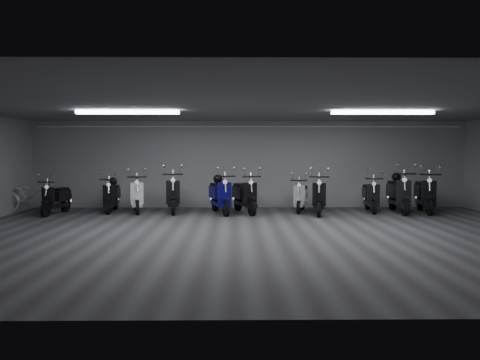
{
  "coord_description": "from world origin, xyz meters",
  "views": [
    {
      "loc": [
        -0.49,
        -9.84,
        1.82
      ],
      "look_at": [
        -0.35,
        2.5,
        1.05
      ],
      "focal_mm": 34.3,
      "sensor_mm": 36.0,
      "label": 1
    }
  ],
  "objects_px": {
    "bicycle": "(32,191)",
    "scooter_4": "(220,190)",
    "scooter_3": "(173,188)",
    "helmet_1": "(218,179)",
    "scooter_5": "(245,190)",
    "scooter_6": "(301,192)",
    "scooter_8": "(371,191)",
    "helmet_2": "(113,182)",
    "scooter_0": "(56,194)",
    "helmet_0": "(396,177)",
    "scooter_10": "(425,188)",
    "scooter_7": "(320,190)",
    "scooter_9": "(399,188)",
    "scooter_2": "(136,190)",
    "scooter_1": "(112,191)"
  },
  "relations": [
    {
      "from": "scooter_6",
      "to": "scooter_8",
      "type": "relative_size",
      "value": 0.95
    },
    {
      "from": "scooter_5",
      "to": "scooter_2",
      "type": "bearing_deg",
      "value": 157.46
    },
    {
      "from": "scooter_3",
      "to": "bicycle",
      "type": "bearing_deg",
      "value": 173.03
    },
    {
      "from": "scooter_8",
      "to": "scooter_10",
      "type": "xyz_separation_m",
      "value": [
        1.56,
        -0.19,
        0.08
      ]
    },
    {
      "from": "scooter_3",
      "to": "helmet_1",
      "type": "distance_m",
      "value": 1.36
    },
    {
      "from": "scooter_9",
      "to": "scooter_10",
      "type": "bearing_deg",
      "value": 6.58
    },
    {
      "from": "bicycle",
      "to": "scooter_10",
      "type": "xyz_separation_m",
      "value": [
        11.66,
        -0.08,
        0.08
      ]
    },
    {
      "from": "bicycle",
      "to": "scooter_4",
      "type": "bearing_deg",
      "value": -104.05
    },
    {
      "from": "scooter_10",
      "to": "helmet_2",
      "type": "distance_m",
      "value": 9.38
    },
    {
      "from": "scooter_8",
      "to": "helmet_1",
      "type": "height_order",
      "value": "scooter_8"
    },
    {
      "from": "scooter_4",
      "to": "scooter_10",
      "type": "relative_size",
      "value": 0.96
    },
    {
      "from": "scooter_1",
      "to": "scooter_7",
      "type": "bearing_deg",
      "value": -10.03
    },
    {
      "from": "scooter_3",
      "to": "helmet_2",
      "type": "distance_m",
      "value": 1.93
    },
    {
      "from": "helmet_1",
      "to": "scooter_9",
      "type": "bearing_deg",
      "value": -1.29
    },
    {
      "from": "scooter_3",
      "to": "bicycle",
      "type": "relative_size",
      "value": 0.98
    },
    {
      "from": "bicycle",
      "to": "scooter_5",
      "type": "bearing_deg",
      "value": -103.04
    },
    {
      "from": "scooter_6",
      "to": "helmet_1",
      "type": "xyz_separation_m",
      "value": [
        -2.49,
        -0.15,
        0.4
      ]
    },
    {
      "from": "scooter_4",
      "to": "scooter_5",
      "type": "relative_size",
      "value": 1.01
    },
    {
      "from": "scooter_9",
      "to": "scooter_6",
      "type": "bearing_deg",
      "value": 179.22
    },
    {
      "from": "scooter_3",
      "to": "helmet_2",
      "type": "height_order",
      "value": "scooter_3"
    },
    {
      "from": "helmet_0",
      "to": "bicycle",
      "type": "bearing_deg",
      "value": -179.1
    },
    {
      "from": "scooter_0",
      "to": "scooter_4",
      "type": "relative_size",
      "value": 0.86
    },
    {
      "from": "helmet_2",
      "to": "scooter_2",
      "type": "bearing_deg",
      "value": -22.19
    },
    {
      "from": "scooter_2",
      "to": "helmet_2",
      "type": "bearing_deg",
      "value": 143.51
    },
    {
      "from": "scooter_9",
      "to": "scooter_4",
      "type": "bearing_deg",
      "value": -174.05
    },
    {
      "from": "scooter_4",
      "to": "scooter_5",
      "type": "distance_m",
      "value": 0.72
    },
    {
      "from": "scooter_3",
      "to": "bicycle",
      "type": "xyz_separation_m",
      "value": [
        -4.17,
        -0.03,
        -0.08
      ]
    },
    {
      "from": "scooter_3",
      "to": "helmet_1",
      "type": "height_order",
      "value": "scooter_3"
    },
    {
      "from": "scooter_0",
      "to": "scooter_9",
      "type": "xyz_separation_m",
      "value": [
        10.03,
        0.23,
        0.14
      ]
    },
    {
      "from": "helmet_1",
      "to": "scooter_7",
      "type": "bearing_deg",
      "value": -7.81
    },
    {
      "from": "scooter_2",
      "to": "bicycle",
      "type": "relative_size",
      "value": 0.91
    },
    {
      "from": "helmet_0",
      "to": "scooter_7",
      "type": "bearing_deg",
      "value": -167.01
    },
    {
      "from": "scooter_10",
      "to": "scooter_0",
      "type": "bearing_deg",
      "value": -167.7
    },
    {
      "from": "scooter_2",
      "to": "scooter_9",
      "type": "bearing_deg",
      "value": -15.75
    },
    {
      "from": "helmet_1",
      "to": "helmet_0",
      "type": "bearing_deg",
      "value": 1.64
    },
    {
      "from": "scooter_3",
      "to": "scooter_5",
      "type": "distance_m",
      "value": 2.13
    },
    {
      "from": "scooter_0",
      "to": "scooter_9",
      "type": "distance_m",
      "value": 10.03
    },
    {
      "from": "scooter_7",
      "to": "helmet_2",
      "type": "relative_size",
      "value": 7.32
    },
    {
      "from": "scooter_3",
      "to": "scooter_4",
      "type": "height_order",
      "value": "scooter_3"
    },
    {
      "from": "scooter_10",
      "to": "helmet_1",
      "type": "bearing_deg",
      "value": -169.95
    },
    {
      "from": "scooter_5",
      "to": "scooter_8",
      "type": "distance_m",
      "value": 3.81
    },
    {
      "from": "scooter_5",
      "to": "scooter_6",
      "type": "distance_m",
      "value": 1.73
    },
    {
      "from": "bicycle",
      "to": "scooter_10",
      "type": "bearing_deg",
      "value": -102.03
    },
    {
      "from": "scooter_7",
      "to": "scooter_9",
      "type": "bearing_deg",
      "value": 18.53
    },
    {
      "from": "scooter_8",
      "to": "helmet_1",
      "type": "bearing_deg",
      "value": -171.98
    },
    {
      "from": "scooter_6",
      "to": "helmet_0",
      "type": "bearing_deg",
      "value": 14.77
    },
    {
      "from": "scooter_5",
      "to": "helmet_2",
      "type": "xyz_separation_m",
      "value": [
        -4.01,
        0.56,
        0.21
      ]
    },
    {
      "from": "scooter_3",
      "to": "scooter_6",
      "type": "bearing_deg",
      "value": -5.49
    },
    {
      "from": "scooter_8",
      "to": "scooter_3",
      "type": "bearing_deg",
      "value": -172.41
    },
    {
      "from": "scooter_0",
      "to": "scooter_8",
      "type": "relative_size",
      "value": 0.94
    }
  ]
}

